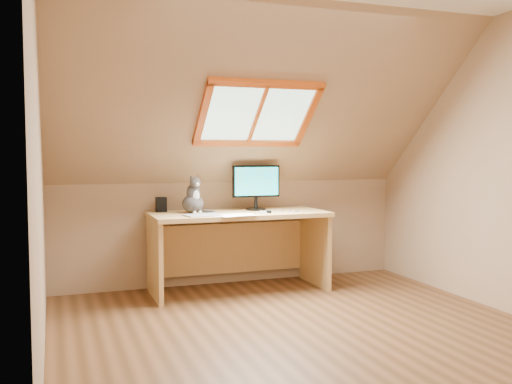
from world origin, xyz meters
name	(u,v)px	position (x,y,z in m)	size (l,w,h in m)	color
ground	(307,334)	(0.00, 0.00, 0.00)	(3.50, 3.50, 0.00)	brown
room_shell	(314,132)	(0.00, -0.09, 1.43)	(3.52, 3.52, 2.41)	tan
desk	(236,235)	(-0.06, 1.45, 0.51)	(1.62, 0.71, 0.74)	tan
monitor	(256,184)	(0.15, 1.48, 0.99)	(0.46, 0.20, 0.43)	black
cat	(193,199)	(-0.48, 1.43, 0.87)	(0.24, 0.27, 0.36)	#3E3936
desk_speaker	(161,205)	(-0.73, 1.63, 0.81)	(0.09, 0.09, 0.14)	black
graphics_tablet	(202,215)	(-0.46, 1.18, 0.75)	(0.30, 0.21, 0.01)	#B2B2B7
mouse	(269,212)	(0.17, 1.19, 0.75)	(0.05, 0.09, 0.03)	black
papers	(239,215)	(-0.14, 1.12, 0.74)	(0.35, 0.30, 0.01)	white
cables	(278,211)	(0.28, 1.26, 0.74)	(0.51, 0.26, 0.01)	silver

